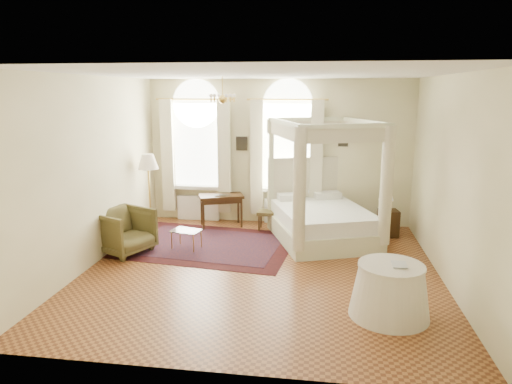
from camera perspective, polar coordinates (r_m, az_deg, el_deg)
ground at (r=8.03m, az=0.67°, el=-9.69°), size 6.00×6.00×0.00m
room_walls at (r=7.50m, az=0.70°, el=4.45°), size 6.00×6.00×6.00m
window_left at (r=10.74m, az=-7.43°, el=4.15°), size 1.62×0.27×3.29m
window_right at (r=10.38m, az=3.84°, el=3.94°), size 1.62×0.27×3.29m
chandelier at (r=8.77m, az=-4.21°, el=11.66°), size 0.51×0.45×0.50m
wall_pictures at (r=10.44m, az=3.29°, el=6.22°), size 2.54×0.03×0.39m
canopy_bed at (r=9.47m, az=8.33°, el=-2.73°), size 2.50×2.75×2.47m
nightstand at (r=10.12m, az=16.18°, el=-3.75°), size 0.45×0.41×0.57m
nightstand_lamp at (r=10.00m, az=15.97°, el=-0.49°), size 0.31×0.31×0.45m
writing_desk at (r=10.36m, az=-4.38°, el=-0.94°), size 1.09×0.82×0.73m
laptop at (r=10.28m, az=-4.20°, el=-0.35°), size 0.38×0.27×0.03m
stool at (r=10.14m, az=1.29°, el=-2.77°), size 0.39×0.39×0.43m
armchair at (r=9.06m, az=-16.16°, el=-4.72°), size 1.23×1.22×0.85m
coffee_table at (r=9.04m, az=-8.71°, el=-4.97°), size 0.63×0.50×0.38m
floor_lamp at (r=10.06m, az=-13.34°, el=3.21°), size 0.44×0.44×1.72m
oriental_rug at (r=9.32m, az=-6.18°, el=-6.51°), size 3.66×2.82×0.01m
side_table at (r=6.63m, az=16.38°, el=-11.74°), size 1.09×1.09×0.75m
book at (r=6.46m, az=16.63°, el=-8.66°), size 0.20×0.26×0.02m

